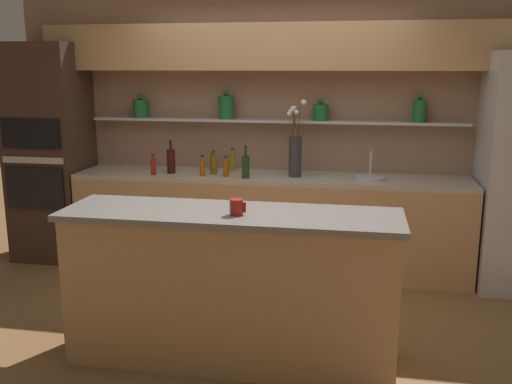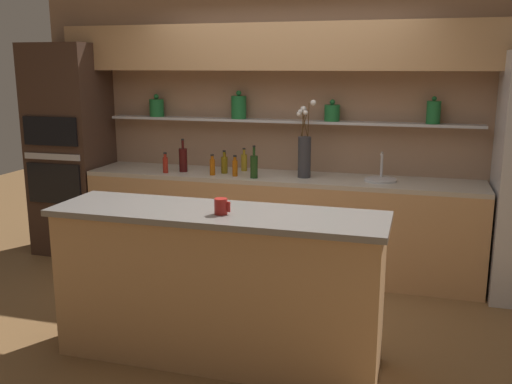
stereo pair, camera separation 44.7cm
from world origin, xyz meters
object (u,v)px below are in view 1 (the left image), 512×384
(coffee_mug, at_px, (236,207))
(bottle_oil_0, at_px, (214,165))
(bottle_wine_3, at_px, (171,161))
(bottle_sauce_7, at_px, (202,167))
(bottle_wine_1, at_px, (246,166))
(sink_fixture, at_px, (370,176))
(flower_vase, at_px, (295,152))
(bottle_oil_6, at_px, (232,162))
(bottle_sauce_2, at_px, (212,163))
(bottle_sauce_4, at_px, (153,166))
(bottle_sauce_5, at_px, (226,168))
(oven_tower, at_px, (50,153))

(coffee_mug, bearing_deg, bottle_oil_0, 108.70)
(bottle_wine_3, bearing_deg, bottle_sauce_7, -15.33)
(bottle_wine_1, bearing_deg, bottle_wine_3, 170.91)
(sink_fixture, bearing_deg, flower_vase, -178.29)
(bottle_oil_0, height_order, coffee_mug, bottle_oil_0)
(bottle_oil_6, bearing_deg, bottle_oil_0, -129.26)
(bottle_sauce_2, height_order, bottle_wine_3, bottle_wine_3)
(sink_fixture, distance_m, coffee_mug, 2.04)
(bottle_wine_3, xyz_separation_m, coffee_mug, (1.03, -1.79, 0.03))
(bottle_oil_0, bearing_deg, bottle_wine_3, -175.91)
(sink_fixture, relative_size, bottle_sauce_4, 1.43)
(bottle_sauce_2, bearing_deg, flower_vase, -11.74)
(bottle_wine_1, bearing_deg, bottle_oil_0, 156.21)
(bottle_wine_1, distance_m, bottle_sauce_2, 0.53)
(bottle_oil_6, distance_m, bottle_sauce_7, 0.37)
(bottle_sauce_5, xyz_separation_m, bottle_sauce_7, (-0.22, -0.01, 0.00))
(sink_fixture, height_order, bottle_oil_0, sink_fixture)
(sink_fixture, height_order, coffee_mug, sink_fixture)
(oven_tower, bearing_deg, flower_vase, -0.19)
(bottle_sauce_2, xyz_separation_m, bottle_oil_6, (0.21, -0.02, 0.02))
(oven_tower, distance_m, coffee_mug, 2.95)
(bottle_sauce_2, bearing_deg, bottle_wine_3, -147.76)
(bottle_sauce_2, distance_m, bottle_sauce_4, 0.59)
(flower_vase, height_order, bottle_oil_6, flower_vase)
(coffee_mug, bearing_deg, bottle_wine_1, 99.41)
(oven_tower, xyz_separation_m, bottle_oil_0, (1.69, -0.03, -0.06))
(bottle_oil_6, bearing_deg, bottle_sauce_7, -126.56)
(flower_vase, relative_size, bottle_sauce_5, 3.61)
(bottle_oil_0, xyz_separation_m, bottle_sauce_7, (-0.08, -0.12, -0.00))
(flower_vase, xyz_separation_m, sink_fixture, (0.69, 0.02, -0.21))
(bottle_oil_0, bearing_deg, flower_vase, 1.27)
(bottle_oil_6, bearing_deg, coffee_mug, -76.65)
(bottle_oil_6, height_order, bottle_sauce_7, bottle_oil_6)
(bottle_sauce_2, distance_m, coffee_mug, 2.12)
(sink_fixture, bearing_deg, bottle_sauce_7, -174.10)
(oven_tower, relative_size, sink_fixture, 7.58)
(sink_fixture, xyz_separation_m, bottle_wine_1, (-1.12, -0.19, 0.09))
(flower_vase, height_order, bottle_sauce_4, flower_vase)
(sink_fixture, xyz_separation_m, bottle_sauce_2, (-1.52, 0.15, 0.05))
(bottle_sauce_7, xyz_separation_m, coffee_mug, (0.69, -1.69, 0.07))
(sink_fixture, bearing_deg, bottle_oil_0, -178.52)
(bottle_wine_3, relative_size, bottle_sauce_7, 1.62)
(flower_vase, relative_size, bottle_oil_0, 3.20)
(flower_vase, height_order, sink_fixture, flower_vase)
(sink_fixture, distance_m, bottle_sauce_4, 2.01)
(oven_tower, height_order, bottle_sauce_5, oven_tower)
(sink_fixture, xyz_separation_m, bottle_sauce_7, (-1.53, -0.16, 0.06))
(oven_tower, distance_m, bottle_wine_3, 1.28)
(bottle_wine_1, height_order, bottle_oil_6, bottle_wine_1)
(bottle_wine_3, relative_size, bottle_sauce_4, 1.62)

